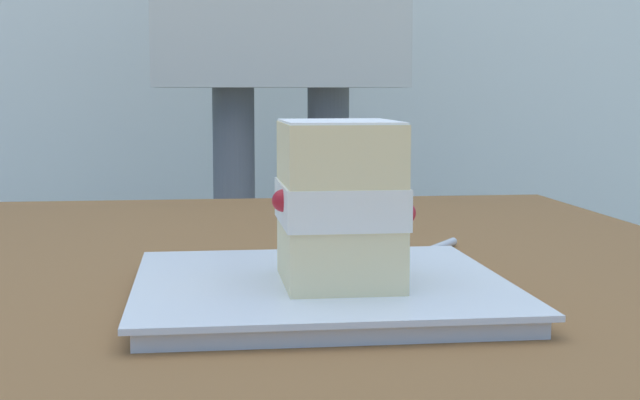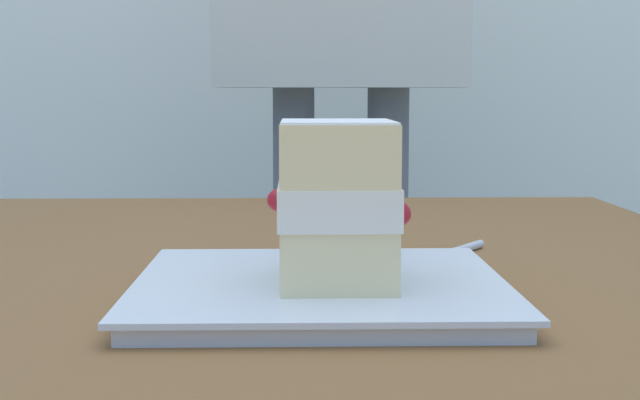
{
  "view_description": "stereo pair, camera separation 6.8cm",
  "coord_description": "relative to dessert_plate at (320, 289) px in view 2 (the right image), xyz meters",
  "views": [
    {
      "loc": [
        0.63,
        0.02,
        0.84
      ],
      "look_at": [
        -0.04,
        0.11,
        0.76
      ],
      "focal_mm": 53.54,
      "sensor_mm": 36.0,
      "label": 1
    },
    {
      "loc": [
        0.63,
        0.09,
        0.84
      ],
      "look_at": [
        -0.04,
        0.11,
        0.76
      ],
      "focal_mm": 53.54,
      "sensor_mm": 36.0,
      "label": 2
    }
  ],
  "objects": [
    {
      "name": "dessert_fork",
      "position": [
        -0.15,
        0.1,
        -0.0
      ],
      "size": [
        0.15,
        0.11,
        0.01
      ],
      "color": "silver",
      "rests_on": "patio_table"
    },
    {
      "name": "dessert_plate",
      "position": [
        0.0,
        0.0,
        0.0
      ],
      "size": [
        0.26,
        0.26,
        0.02
      ],
      "color": "white",
      "rests_on": "patio_table"
    },
    {
      "name": "cake_slice",
      "position": [
        0.01,
        0.01,
        0.06
      ],
      "size": [
        0.11,
        0.1,
        0.11
      ],
      "color": "beige",
      "rests_on": "dessert_plate"
    }
  ]
}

